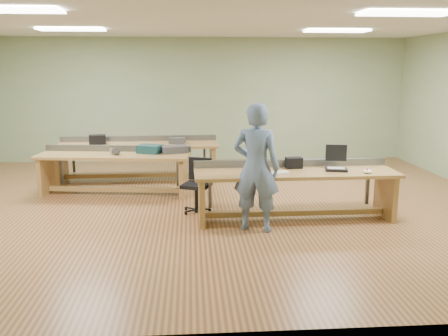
{
  "coord_description": "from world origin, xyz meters",
  "views": [
    {
      "loc": [
        -0.33,
        -7.76,
        2.28
      ],
      "look_at": [
        0.18,
        -0.6,
        0.76
      ],
      "focal_mm": 38.0,
      "sensor_mm": 36.0,
      "label": 1
    }
  ],
  "objects_px": {
    "workbench_back": "(138,153)",
    "mug": "(117,152)",
    "task_chair": "(197,193)",
    "laptop_base": "(336,169)",
    "parts_bin_teal": "(150,149)",
    "workbench_front": "(295,183)",
    "drinks_can": "(111,151)",
    "workbench_mid": "(114,165)",
    "camera_bag": "(294,163)",
    "person": "(256,168)",
    "parts_bin_grey": "(174,149)"
  },
  "relations": [
    {
      "from": "mug",
      "to": "laptop_base",
      "type": "bearing_deg",
      "value": -24.11
    },
    {
      "from": "workbench_back",
      "to": "mug",
      "type": "relative_size",
      "value": 24.67
    },
    {
      "from": "workbench_mid",
      "to": "parts_bin_grey",
      "type": "xyz_separation_m",
      "value": [
        1.09,
        0.06,
        0.26
      ]
    },
    {
      "from": "workbench_back",
      "to": "mug",
      "type": "distance_m",
      "value": 1.31
    },
    {
      "from": "person",
      "to": "task_chair",
      "type": "relative_size",
      "value": 2.12
    },
    {
      "from": "workbench_mid",
      "to": "parts_bin_teal",
      "type": "height_order",
      "value": "parts_bin_teal"
    },
    {
      "from": "laptop_base",
      "to": "camera_bag",
      "type": "xyz_separation_m",
      "value": [
        -0.6,
        0.23,
        0.07
      ]
    },
    {
      "from": "parts_bin_teal",
      "to": "drinks_can",
      "type": "height_order",
      "value": "parts_bin_teal"
    },
    {
      "from": "mug",
      "to": "task_chair",
      "type": "bearing_deg",
      "value": -37.55
    },
    {
      "from": "camera_bag",
      "to": "drinks_can",
      "type": "distance_m",
      "value": 3.33
    },
    {
      "from": "workbench_back",
      "to": "parts_bin_teal",
      "type": "distance_m",
      "value": 1.18
    },
    {
      "from": "person",
      "to": "camera_bag",
      "type": "height_order",
      "value": "person"
    },
    {
      "from": "workbench_mid",
      "to": "person",
      "type": "relative_size",
      "value": 1.54
    },
    {
      "from": "person",
      "to": "laptop_base",
      "type": "relative_size",
      "value": 5.72
    },
    {
      "from": "mug",
      "to": "workbench_mid",
      "type": "bearing_deg",
      "value": 123.59
    },
    {
      "from": "workbench_mid",
      "to": "camera_bag",
      "type": "relative_size",
      "value": 11.35
    },
    {
      "from": "laptop_base",
      "to": "parts_bin_grey",
      "type": "height_order",
      "value": "parts_bin_grey"
    },
    {
      "from": "laptop_base",
      "to": "parts_bin_grey",
      "type": "relative_size",
      "value": 0.69
    },
    {
      "from": "workbench_back",
      "to": "parts_bin_grey",
      "type": "relative_size",
      "value": 7.13
    },
    {
      "from": "task_chair",
      "to": "workbench_back",
      "type": "bearing_deg",
      "value": 138.18
    },
    {
      "from": "workbench_front",
      "to": "drinks_can",
      "type": "xyz_separation_m",
      "value": [
        -3.0,
        1.6,
        0.24
      ]
    },
    {
      "from": "workbench_front",
      "to": "person",
      "type": "distance_m",
      "value": 0.9
    },
    {
      "from": "camera_bag",
      "to": "workbench_mid",
      "type": "bearing_deg",
      "value": 148.5
    },
    {
      "from": "laptop_base",
      "to": "parts_bin_teal",
      "type": "relative_size",
      "value": 0.78
    },
    {
      "from": "workbench_back",
      "to": "drinks_can",
      "type": "distance_m",
      "value": 1.28
    },
    {
      "from": "laptop_base",
      "to": "task_chair",
      "type": "distance_m",
      "value": 2.2
    },
    {
      "from": "parts_bin_teal",
      "to": "workbench_back",
      "type": "bearing_deg",
      "value": 107.1
    },
    {
      "from": "parts_bin_teal",
      "to": "mug",
      "type": "bearing_deg",
      "value": -164.02
    },
    {
      "from": "workbench_mid",
      "to": "workbench_front",
      "type": "bearing_deg",
      "value": -21.7
    },
    {
      "from": "workbench_back",
      "to": "laptop_base",
      "type": "xyz_separation_m",
      "value": [
        3.28,
        -2.84,
        0.2
      ]
    },
    {
      "from": "workbench_back",
      "to": "person",
      "type": "distance_m",
      "value": 3.87
    },
    {
      "from": "laptop_base",
      "to": "parts_bin_teal",
      "type": "distance_m",
      "value": 3.42
    },
    {
      "from": "workbench_mid",
      "to": "mug",
      "type": "distance_m",
      "value": 0.28
    },
    {
      "from": "person",
      "to": "camera_bag",
      "type": "relative_size",
      "value": 7.37
    },
    {
      "from": "workbench_front",
      "to": "drinks_can",
      "type": "relative_size",
      "value": 28.22
    },
    {
      "from": "workbench_mid",
      "to": "camera_bag",
      "type": "distance_m",
      "value": 3.33
    },
    {
      "from": "workbench_front",
      "to": "workbench_mid",
      "type": "bearing_deg",
      "value": 150.26
    },
    {
      "from": "person",
      "to": "workbench_front",
      "type": "bearing_deg",
      "value": -124.33
    },
    {
      "from": "workbench_back",
      "to": "task_chair",
      "type": "distance_m",
      "value": 2.65
    },
    {
      "from": "task_chair",
      "to": "parts_bin_teal",
      "type": "height_order",
      "value": "parts_bin_teal"
    },
    {
      "from": "workbench_mid",
      "to": "task_chair",
      "type": "height_order",
      "value": "same"
    },
    {
      "from": "drinks_can",
      "to": "workbench_mid",
      "type": "bearing_deg",
      "value": 52.23
    },
    {
      "from": "workbench_front",
      "to": "parts_bin_teal",
      "type": "height_order",
      "value": "parts_bin_teal"
    },
    {
      "from": "workbench_mid",
      "to": "mug",
      "type": "bearing_deg",
      "value": -49.14
    },
    {
      "from": "parts_bin_teal",
      "to": "person",
      "type": "bearing_deg",
      "value": -53.0
    },
    {
      "from": "parts_bin_grey",
      "to": "workbench_mid",
      "type": "bearing_deg",
      "value": -177.11
    },
    {
      "from": "person",
      "to": "task_chair",
      "type": "xyz_separation_m",
      "value": [
        -0.81,
        0.94,
        -0.6
      ]
    },
    {
      "from": "person",
      "to": "parts_bin_grey",
      "type": "bearing_deg",
      "value": -41.61
    },
    {
      "from": "parts_bin_grey",
      "to": "drinks_can",
      "type": "bearing_deg",
      "value": -174.92
    },
    {
      "from": "parts_bin_grey",
      "to": "mug",
      "type": "xyz_separation_m",
      "value": [
        -1.02,
        -0.15,
        -0.01
      ]
    }
  ]
}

